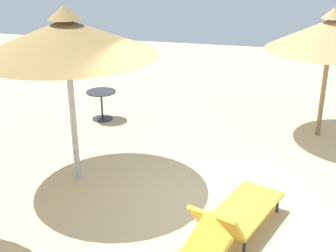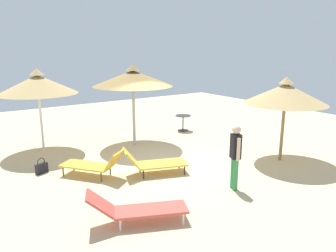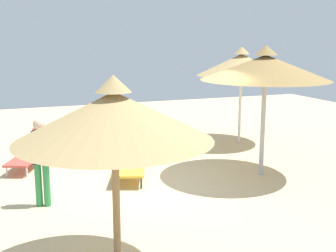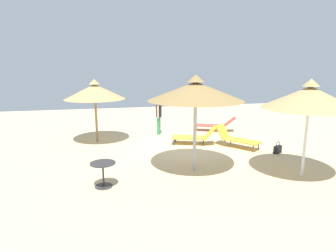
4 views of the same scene
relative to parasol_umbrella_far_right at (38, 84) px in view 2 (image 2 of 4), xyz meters
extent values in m
cube|color=beige|center=(3.27, 2.80, -2.42)|extent=(24.00, 24.00, 0.10)
cylinder|color=white|center=(0.00, 0.00, -1.18)|extent=(0.08, 0.08, 2.39)
cone|color=tan|center=(0.00, 0.00, 0.00)|extent=(2.66, 2.66, 0.64)
cone|color=tan|center=(0.00, 0.00, 0.42)|extent=(0.48, 0.48, 0.22)
cylinder|color=olive|center=(5.39, 6.10, -1.30)|extent=(0.10, 0.10, 2.13)
cone|color=tan|center=(5.39, 6.10, -0.19)|extent=(2.56, 2.56, 0.63)
cone|color=tan|center=(5.39, 6.10, 0.23)|extent=(0.46, 0.46, 0.22)
cylinder|color=#B2B2B7|center=(1.16, 3.03, -1.13)|extent=(0.11, 0.11, 2.48)
cone|color=#997A47|center=(1.16, 3.03, 0.14)|extent=(2.91, 2.91, 0.56)
cone|color=#997A47|center=(1.16, 3.03, 0.52)|extent=(0.52, 0.52, 0.22)
cube|color=#CC4C3F|center=(6.27, 0.60, -2.09)|extent=(1.14, 1.63, 0.05)
cylinder|color=silver|center=(6.31, 1.29, -2.24)|extent=(0.04, 0.04, 0.25)
cylinder|color=silver|center=(6.74, 1.09, -2.24)|extent=(0.04, 0.04, 0.25)
cylinder|color=silver|center=(5.79, 0.10, -2.24)|extent=(0.04, 0.04, 0.25)
cylinder|color=silver|center=(6.22, -0.09, -2.24)|extent=(0.04, 0.04, 0.25)
cube|color=#CC4C3F|center=(5.85, -0.34, -1.85)|extent=(0.74, 0.73, 0.47)
cube|color=gold|center=(4.14, 2.30, -2.08)|extent=(1.12, 1.58, 0.05)
cylinder|color=#2D2D33|center=(4.07, 2.96, -2.24)|extent=(0.04, 0.04, 0.26)
cylinder|color=#2D2D33|center=(4.61, 2.77, -2.24)|extent=(0.04, 0.04, 0.26)
cylinder|color=#2D2D33|center=(3.67, 1.83, -2.24)|extent=(0.04, 0.04, 0.26)
cylinder|color=#2D2D33|center=(4.20, 1.64, -2.24)|extent=(0.04, 0.04, 0.26)
cube|color=gold|center=(3.84, 1.45, -1.82)|extent=(0.77, 0.60, 0.50)
cube|color=gold|center=(3.08, 0.42, -2.06)|extent=(1.53, 1.37, 0.05)
cylinder|color=brown|center=(2.75, -0.15, -2.23)|extent=(0.04, 0.04, 0.28)
cylinder|color=brown|center=(2.44, 0.26, -2.23)|extent=(0.04, 0.04, 0.28)
cylinder|color=brown|center=(3.73, 0.58, -2.23)|extent=(0.04, 0.04, 0.28)
cylinder|color=brown|center=(3.42, 0.99, -2.23)|extent=(0.04, 0.04, 0.28)
cube|color=gold|center=(3.79, 0.95, -1.80)|extent=(0.66, 0.71, 0.51)
cylinder|color=#338C4C|center=(6.18, 3.19, -1.95)|extent=(0.13, 0.13, 0.84)
cylinder|color=#338C4C|center=(6.04, 3.25, -1.95)|extent=(0.13, 0.13, 0.84)
cube|color=black|center=(6.11, 3.22, -1.21)|extent=(0.33, 0.31, 0.63)
sphere|color=beige|center=(6.11, 3.22, -0.78)|extent=(0.23, 0.23, 0.23)
cylinder|color=beige|center=(6.27, 3.15, -1.24)|extent=(0.09, 0.09, 0.58)
cylinder|color=beige|center=(5.95, 3.29, -1.24)|extent=(0.09, 0.09, 0.58)
cube|color=black|center=(2.14, -0.59, -2.22)|extent=(0.27, 0.38, 0.29)
torus|color=black|center=(2.14, -0.59, -2.03)|extent=(0.12, 0.24, 0.25)
cylinder|color=#2D2D33|center=(0.50, 5.84, -1.69)|extent=(0.69, 0.69, 0.02)
cylinder|color=#2D2D33|center=(0.50, 5.84, -2.04)|extent=(0.05, 0.05, 0.66)
cylinder|color=#2D2D33|center=(0.50, 5.84, -2.36)|extent=(0.48, 0.48, 0.02)
camera|label=1|loc=(4.40, -3.40, 1.50)|focal=48.06mm
camera|label=2|loc=(11.49, -2.58, 1.19)|focal=34.34mm
camera|label=3|loc=(6.69, 11.43, 0.79)|focal=46.59mm
camera|label=4|loc=(-6.93, 5.71, 0.88)|focal=30.13mm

